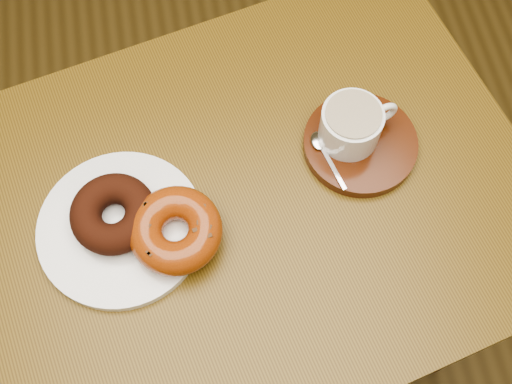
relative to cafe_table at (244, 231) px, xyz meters
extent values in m
cube|color=brown|center=(0.00, 0.00, 0.11)|extent=(0.95, 0.79, 0.03)
cylinder|color=#492215|center=(0.43, -0.18, -0.28)|extent=(0.05, 0.05, 0.75)
cylinder|color=#492215|center=(-0.43, 0.18, -0.28)|extent=(0.05, 0.05, 0.75)
cylinder|color=#492215|center=(0.30, 0.35, -0.28)|extent=(0.05, 0.05, 0.75)
cylinder|color=white|center=(-0.17, -0.01, 0.13)|extent=(0.29, 0.29, 0.01)
torus|color=black|center=(-0.17, 0.00, 0.16)|extent=(0.12, 0.12, 0.04)
torus|color=#8D3A0F|center=(-0.10, -0.04, 0.16)|extent=(0.16, 0.16, 0.05)
cube|color=#442A16|center=(-0.06, -0.04, 0.18)|extent=(0.01, 0.01, 0.00)
cube|color=#442A16|center=(-0.06, -0.03, 0.18)|extent=(0.01, 0.01, 0.00)
cube|color=#442A16|center=(-0.07, -0.01, 0.18)|extent=(0.01, 0.01, 0.00)
cube|color=#442A16|center=(-0.08, -0.01, 0.18)|extent=(0.01, 0.01, 0.00)
cube|color=#442A16|center=(-0.10, 0.00, 0.18)|extent=(0.01, 0.01, 0.00)
cube|color=#442A16|center=(-0.12, -0.01, 0.18)|extent=(0.01, 0.01, 0.00)
cube|color=#442A16|center=(-0.13, -0.02, 0.18)|extent=(0.01, 0.01, 0.00)
cube|color=#442A16|center=(-0.13, -0.03, 0.18)|extent=(0.01, 0.01, 0.00)
cube|color=#442A16|center=(-0.13, -0.05, 0.18)|extent=(0.01, 0.01, 0.00)
cube|color=#442A16|center=(-0.13, -0.07, 0.18)|extent=(0.01, 0.01, 0.00)
cube|color=#442A16|center=(-0.12, -0.08, 0.18)|extent=(0.01, 0.01, 0.00)
cube|color=#442A16|center=(-0.10, -0.08, 0.18)|extent=(0.01, 0.01, 0.00)
cube|color=#442A16|center=(-0.08, -0.08, 0.18)|extent=(0.01, 0.01, 0.00)
cube|color=#442A16|center=(-0.07, -0.07, 0.18)|extent=(0.01, 0.01, 0.00)
cube|color=#442A16|center=(-0.06, -0.06, 0.18)|extent=(0.01, 0.01, 0.00)
cylinder|color=#3E1808|center=(0.18, 0.05, 0.13)|extent=(0.22, 0.22, 0.02)
cylinder|color=white|center=(0.17, 0.07, 0.17)|extent=(0.09, 0.09, 0.06)
cylinder|color=brown|center=(0.17, 0.07, 0.20)|extent=(0.08, 0.08, 0.00)
torus|color=white|center=(0.22, 0.08, 0.17)|extent=(0.04, 0.02, 0.04)
ellipsoid|color=silver|center=(0.12, 0.06, 0.15)|extent=(0.02, 0.03, 0.01)
cube|color=silver|center=(0.13, 0.02, 0.15)|extent=(0.02, 0.08, 0.00)
camera|label=1|loc=(-0.04, -0.35, 0.95)|focal=45.00mm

